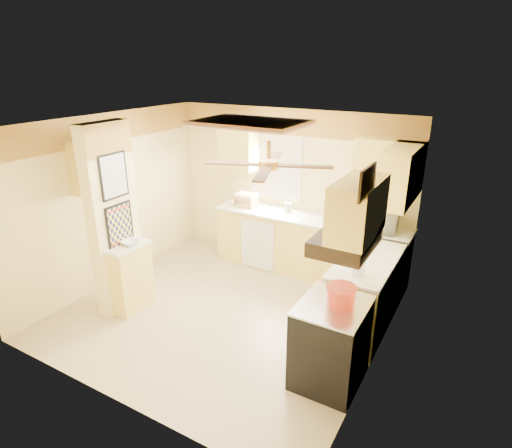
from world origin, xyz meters
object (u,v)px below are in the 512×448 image
Objects in this scene: dutch_oven at (341,296)px; kettle at (359,265)px; stove at (331,343)px; microwave at (376,219)px; bowl at (130,243)px.

kettle reaches higher than dutch_oven.
dutch_oven is (0.06, 0.03, 0.56)m from stove.
stove is 0.56m from dutch_oven.
bowl is (-2.62, -2.11, -0.13)m from microwave.
dutch_oven is 1.27× the size of kettle.
kettle is (2.82, 0.66, 0.08)m from bowl.
bowl is at bearing 35.32° from microwave.
microwave is 2.63× the size of bowl.
microwave is 1.46m from kettle.
dutch_oven is 0.67m from kettle.
microwave is at bearing 96.24° from dutch_oven.
kettle is at bearing 94.47° from microwave.
microwave is at bearing 38.92° from bowl.
dutch_oven is (2.85, -0.00, 0.05)m from bowl.
stove is 1.56× the size of microwave.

